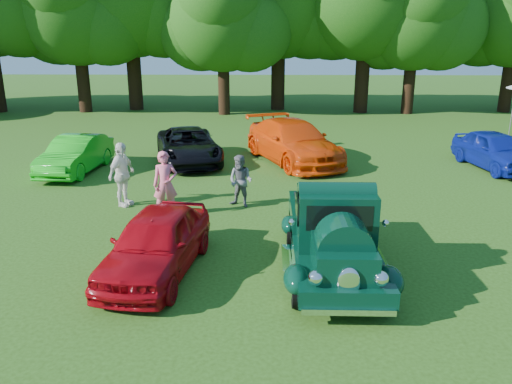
{
  "coord_description": "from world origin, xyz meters",
  "views": [
    {
      "loc": [
        -0.66,
        -9.53,
        4.67
      ],
      "look_at": [
        -0.97,
        2.06,
        1.1
      ],
      "focal_mm": 35.0,
      "sensor_mm": 36.0,
      "label": 1
    }
  ],
  "objects_px": {
    "back_car_lime": "(76,155)",
    "back_car_black": "(188,146)",
    "spectator_pink": "(165,184)",
    "spectator_white": "(122,175)",
    "back_car_blue": "(495,150)",
    "hero_pickup": "(333,235)",
    "red_convertible": "(156,242)",
    "back_car_orange": "(293,142)",
    "spectator_grey": "(241,181)"
  },
  "relations": [
    {
      "from": "spectator_pink",
      "to": "spectator_grey",
      "type": "bearing_deg",
      "value": 10.48
    },
    {
      "from": "red_convertible",
      "to": "back_car_black",
      "type": "xyz_separation_m",
      "value": [
        -0.85,
        9.64,
        0.01
      ]
    },
    {
      "from": "back_car_orange",
      "to": "spectator_white",
      "type": "height_order",
      "value": "spectator_white"
    },
    {
      "from": "red_convertible",
      "to": "back_car_orange",
      "type": "height_order",
      "value": "back_car_orange"
    },
    {
      "from": "hero_pickup",
      "to": "spectator_pink",
      "type": "height_order",
      "value": "spectator_pink"
    },
    {
      "from": "red_convertible",
      "to": "back_car_blue",
      "type": "bearing_deg",
      "value": 47.46
    },
    {
      "from": "red_convertible",
      "to": "back_car_blue",
      "type": "height_order",
      "value": "back_car_blue"
    },
    {
      "from": "back_car_lime",
      "to": "hero_pickup",
      "type": "bearing_deg",
      "value": -39.15
    },
    {
      "from": "back_car_lime",
      "to": "spectator_grey",
      "type": "distance_m",
      "value": 7.22
    },
    {
      "from": "hero_pickup",
      "to": "spectator_white",
      "type": "relative_size",
      "value": 2.47
    },
    {
      "from": "red_convertible",
      "to": "spectator_pink",
      "type": "height_order",
      "value": "spectator_pink"
    },
    {
      "from": "hero_pickup",
      "to": "spectator_white",
      "type": "height_order",
      "value": "spectator_white"
    },
    {
      "from": "red_convertible",
      "to": "back_car_orange",
      "type": "distance_m",
      "value": 10.38
    },
    {
      "from": "red_convertible",
      "to": "spectator_grey",
      "type": "distance_m",
      "value": 4.58
    },
    {
      "from": "back_car_lime",
      "to": "spectator_pink",
      "type": "bearing_deg",
      "value": -43.47
    },
    {
      "from": "spectator_grey",
      "to": "red_convertible",
      "type": "bearing_deg",
      "value": -83.59
    },
    {
      "from": "hero_pickup",
      "to": "red_convertible",
      "type": "distance_m",
      "value": 3.66
    },
    {
      "from": "spectator_pink",
      "to": "spectator_white",
      "type": "relative_size",
      "value": 0.97
    },
    {
      "from": "back_car_orange",
      "to": "hero_pickup",
      "type": "bearing_deg",
      "value": -110.81
    },
    {
      "from": "back_car_lime",
      "to": "back_car_blue",
      "type": "height_order",
      "value": "back_car_blue"
    },
    {
      "from": "back_car_blue",
      "to": "spectator_white",
      "type": "distance_m",
      "value": 13.52
    },
    {
      "from": "back_car_lime",
      "to": "red_convertible",
      "type": "bearing_deg",
      "value": -55.65
    },
    {
      "from": "back_car_blue",
      "to": "spectator_pink",
      "type": "relative_size",
      "value": 2.27
    },
    {
      "from": "hero_pickup",
      "to": "back_car_black",
      "type": "distance_m",
      "value": 10.46
    },
    {
      "from": "hero_pickup",
      "to": "back_car_lime",
      "type": "bearing_deg",
      "value": 136.8
    },
    {
      "from": "back_car_lime",
      "to": "back_car_blue",
      "type": "bearing_deg",
      "value": 7.61
    },
    {
      "from": "red_convertible",
      "to": "back_car_lime",
      "type": "distance_m",
      "value": 9.31
    },
    {
      "from": "back_car_lime",
      "to": "spectator_grey",
      "type": "xyz_separation_m",
      "value": [
        6.2,
        -3.71,
        0.1
      ]
    },
    {
      "from": "back_car_black",
      "to": "spectator_white",
      "type": "relative_size",
      "value": 2.57
    },
    {
      "from": "spectator_pink",
      "to": "spectator_grey",
      "type": "distance_m",
      "value": 2.18
    },
    {
      "from": "back_car_lime",
      "to": "back_car_black",
      "type": "bearing_deg",
      "value": 26.63
    },
    {
      "from": "back_car_orange",
      "to": "back_car_blue",
      "type": "xyz_separation_m",
      "value": [
        7.49,
        -0.85,
        -0.11
      ]
    },
    {
      "from": "back_car_orange",
      "to": "spectator_pink",
      "type": "relative_size",
      "value": 3.09
    },
    {
      "from": "spectator_pink",
      "to": "spectator_white",
      "type": "bearing_deg",
      "value": 136.01
    },
    {
      "from": "back_car_orange",
      "to": "spectator_grey",
      "type": "bearing_deg",
      "value": -130.8
    },
    {
      "from": "back_car_blue",
      "to": "back_car_black",
      "type": "bearing_deg",
      "value": 168.0
    },
    {
      "from": "red_convertible",
      "to": "spectator_white",
      "type": "bearing_deg",
      "value": 121.59
    },
    {
      "from": "back_car_orange",
      "to": "back_car_blue",
      "type": "height_order",
      "value": "back_car_orange"
    },
    {
      "from": "back_car_blue",
      "to": "spectator_pink",
      "type": "bearing_deg",
      "value": -162.55
    },
    {
      "from": "back_car_black",
      "to": "spectator_grey",
      "type": "xyz_separation_m",
      "value": [
        2.34,
        -5.31,
        0.09
      ]
    },
    {
      "from": "back_car_lime",
      "to": "back_car_orange",
      "type": "xyz_separation_m",
      "value": [
        7.95,
        1.81,
        0.15
      ]
    },
    {
      "from": "spectator_pink",
      "to": "back_car_orange",
      "type": "bearing_deg",
      "value": 46.25
    },
    {
      "from": "back_car_orange",
      "to": "spectator_grey",
      "type": "relative_size",
      "value": 3.7
    },
    {
      "from": "back_car_black",
      "to": "spectator_pink",
      "type": "distance_m",
      "value": 6.21
    },
    {
      "from": "back_car_orange",
      "to": "spectator_pink",
      "type": "distance_m",
      "value": 7.42
    },
    {
      "from": "spectator_pink",
      "to": "spectator_grey",
      "type": "xyz_separation_m",
      "value": [
        1.99,
        0.88,
        -0.15
      ]
    },
    {
      "from": "red_convertible",
      "to": "back_car_blue",
      "type": "relative_size",
      "value": 0.94
    },
    {
      "from": "back_car_lime",
      "to": "spectator_pink",
      "type": "distance_m",
      "value": 6.23
    },
    {
      "from": "back_car_black",
      "to": "spectator_pink",
      "type": "relative_size",
      "value": 2.66
    },
    {
      "from": "back_car_blue",
      "to": "back_car_orange",
      "type": "bearing_deg",
      "value": 164.7
    }
  ]
}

